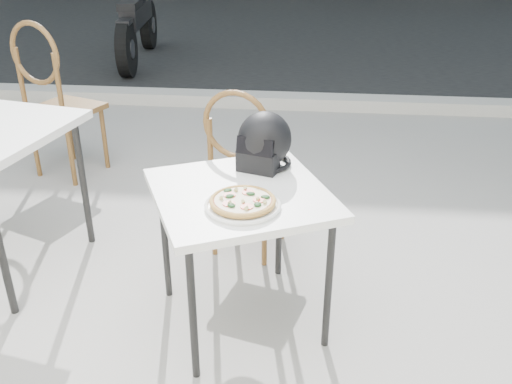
# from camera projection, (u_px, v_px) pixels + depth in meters

# --- Properties ---
(ground) EXTENTS (80.00, 80.00, 0.00)m
(ground) POSITION_uv_depth(u_px,v_px,m) (164.00, 273.00, 3.16)
(ground) COLOR #989590
(ground) RESTS_ON ground
(street_asphalt) EXTENTS (30.00, 8.00, 0.00)m
(street_asphalt) POSITION_uv_depth(u_px,v_px,m) (269.00, 30.00, 9.38)
(street_asphalt) COLOR black
(street_asphalt) RESTS_ON ground
(curb) EXTENTS (30.00, 0.25, 0.12)m
(curb) POSITION_uv_depth(u_px,v_px,m) (236.00, 99.00, 5.80)
(curb) COLOR #ABA8A0
(curb) RESTS_ON ground
(cafe_table_main) EXTENTS (0.98, 0.98, 0.70)m
(cafe_table_main) POSITION_uv_depth(u_px,v_px,m) (241.00, 203.00, 2.53)
(cafe_table_main) COLOR white
(cafe_table_main) RESTS_ON ground
(plate) EXTENTS (0.41, 0.41, 0.02)m
(plate) POSITION_uv_depth(u_px,v_px,m) (243.00, 206.00, 2.35)
(plate) COLOR white
(plate) RESTS_ON cafe_table_main
(pizza) EXTENTS (0.32, 0.32, 0.03)m
(pizza) POSITION_uv_depth(u_px,v_px,m) (243.00, 201.00, 2.35)
(pizza) COLOR #C39247
(pizza) RESTS_ON plate
(helmet) EXTENTS (0.32, 0.33, 0.26)m
(helmet) POSITION_uv_depth(u_px,v_px,m) (264.00, 143.00, 2.69)
(helmet) COLOR black
(helmet) RESTS_ON cafe_table_main
(cafe_chair_main) EXTENTS (0.47, 0.47, 1.00)m
(cafe_chair_main) POSITION_uv_depth(u_px,v_px,m) (244.00, 165.00, 3.10)
(cafe_chair_main) COLOR brown
(cafe_chair_main) RESTS_ON ground
(cafe_chair_side) EXTENTS (0.57, 0.57, 1.16)m
(cafe_chair_side) POSITION_uv_depth(u_px,v_px,m) (53.00, 93.00, 4.01)
(cafe_chair_side) COLOR brown
(cafe_chair_side) RESTS_ON ground
(motorcycle) EXTENTS (0.57, 2.18, 1.08)m
(motorcycle) POSITION_uv_depth(u_px,v_px,m) (137.00, 24.00, 7.27)
(motorcycle) COLOR black
(motorcycle) RESTS_ON street_asphalt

